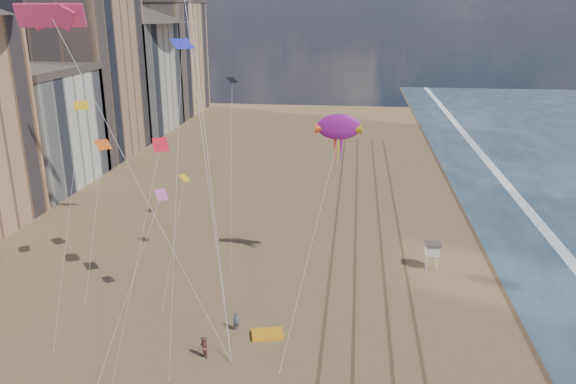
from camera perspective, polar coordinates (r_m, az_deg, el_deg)
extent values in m
plane|color=#42301E|center=(67.23, 22.27, -4.78)|extent=(260.00, 260.00, 0.00)
plane|color=white|center=(68.49, 25.66, -4.83)|extent=(260.00, 260.00, 0.00)
cube|color=brown|center=(55.61, 4.29, -8.19)|extent=(0.28, 120.00, 0.01)
cube|color=brown|center=(55.58, 6.79, -8.29)|extent=(0.28, 120.00, 0.01)
cube|color=brown|center=(55.67, 9.70, -8.39)|extent=(0.28, 120.00, 0.01)
cube|color=brown|center=(55.85, 11.98, -8.45)|extent=(0.28, 120.00, 0.01)
cube|color=silver|center=(88.43, -24.47, 5.66)|extent=(14.00, 18.00, 16.00)
cube|color=#473D38|center=(87.23, -25.20, 11.11)|extent=(14.28, 18.36, 1.00)
cube|color=tan|center=(103.59, -20.30, 11.14)|extent=(16.00, 20.00, 28.00)
cube|color=#BCB2A3|center=(121.78, -15.70, 11.04)|extent=(15.00, 22.00, 22.00)
cone|color=#473D38|center=(121.02, -16.25, 17.24)|extent=(34.22, 34.22, 4.40)
cube|color=tan|center=(142.24, -12.57, 13.01)|extent=(16.00, 24.00, 26.00)
cube|color=#473D38|center=(141.78, -12.96, 18.45)|extent=(16.32, 24.48, 1.00)
cylinder|color=silver|center=(57.13, 13.91, -7.11)|extent=(0.10, 0.10, 1.54)
cylinder|color=silver|center=(57.28, 14.93, -7.14)|extent=(0.10, 0.10, 1.54)
cylinder|color=silver|center=(58.06, 13.79, -6.69)|extent=(0.10, 0.10, 1.54)
cylinder|color=silver|center=(58.20, 14.80, -6.71)|extent=(0.10, 0.10, 1.54)
cube|color=silver|center=(57.30, 14.43, -6.09)|extent=(1.37, 1.37, 0.10)
cube|color=silver|center=(57.10, 14.47, -5.62)|extent=(1.28, 1.28, 0.94)
cube|color=#473D38|center=(56.88, 14.51, -5.11)|extent=(1.54, 1.54, 0.09)
cube|color=#FFA015|center=(45.73, -2.11, -14.24)|extent=(2.79, 2.14, 0.28)
ellipsoid|color=#9D1891|center=(50.12, 5.17, 6.61)|extent=(4.19, 0.79, 2.49)
cone|color=red|center=(50.23, 3.45, 6.46)|extent=(1.12, 0.93, 0.93)
cone|color=yellow|center=(50.14, 6.89, 6.34)|extent=(1.12, 0.93, 0.93)
cylinder|color=silver|center=(45.08, 2.47, -5.07)|extent=(0.03, 0.03, 21.00)
imported|color=#4F5766|center=(46.24, -5.29, -12.98)|extent=(0.66, 0.53, 1.58)
imported|color=#915749|center=(43.19, -8.55, -15.42)|extent=(1.09, 1.09, 1.79)
cube|color=#E13266|center=(41.43, -22.99, 16.19)|extent=(4.47, 1.51, 1.53)
plane|color=red|center=(44.89, -12.82, 4.71)|extent=(1.88, 1.76, 0.87)
plane|color=#D452A1|center=(45.38, -12.73, -0.26)|extent=(1.52, 1.48, 0.65)
plane|color=#F95915|center=(54.11, -18.27, 4.60)|extent=(2.13, 2.12, 0.64)
plane|color=#282DD8|center=(40.69, -10.72, 14.60)|extent=(2.30, 2.27, 0.61)
plane|color=gold|center=(56.09, -10.47, 1.43)|extent=(1.24, 1.33, 0.61)
plane|color=black|center=(57.58, -5.70, 11.26)|extent=(1.46, 1.45, 0.48)
plane|color=#ECB213|center=(48.82, -20.27, 8.26)|extent=(1.93, 1.89, 0.51)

